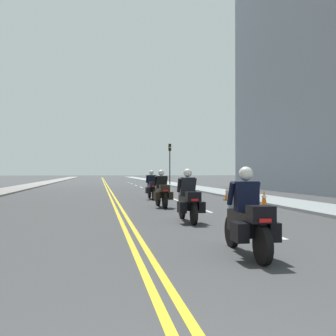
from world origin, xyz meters
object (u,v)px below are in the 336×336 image
object	(u,v)px
motorcycle_2	(162,192)
traffic_light_far	(170,157)
motorcycle_3	(152,187)
traffic_cone_0	(264,199)
motorcycle_1	(189,200)
motorcycle_0	(248,220)
traffic_cone_2	(227,193)

from	to	relation	value
motorcycle_2	traffic_light_far	xyz separation A→B (m)	(5.22, 27.63, 2.57)
motorcycle_3	traffic_cone_0	bearing A→B (deg)	-62.69
motorcycle_1	motorcycle_3	xyz separation A→B (m)	(0.22, 10.25, 0.01)
traffic_cone_0	motorcycle_0	bearing A→B (deg)	-114.91
motorcycle_1	motorcycle_2	xyz separation A→B (m)	(-0.02, 5.11, 0.00)
traffic_cone_2	traffic_light_far	size ratio (longest dim) A/B	0.16
motorcycle_0	traffic_cone_2	xyz separation A→B (m)	(4.13, 13.82, -0.29)
motorcycle_3	motorcycle_1	bearing A→B (deg)	-92.74
motorcycle_2	traffic_cone_2	size ratio (longest dim) A/B	2.92
traffic_cone_2	traffic_light_far	bearing A→B (deg)	87.37
motorcycle_0	motorcycle_1	size ratio (longest dim) A/B	1.05
motorcycle_0	motorcycle_1	distance (m)	4.95
motorcycle_1	traffic_cone_2	bearing A→B (deg)	64.31
motorcycle_0	traffic_cone_0	distance (m)	9.35
traffic_cone_2	traffic_light_far	distance (m)	24.06
motorcycle_2	traffic_cone_0	size ratio (longest dim) A/B	2.63
motorcycle_0	motorcycle_3	size ratio (longest dim) A/B	1.03
motorcycle_2	traffic_cone_2	world-z (taller)	motorcycle_2
motorcycle_1	traffic_cone_2	world-z (taller)	motorcycle_1
traffic_light_far	motorcycle_2	bearing A→B (deg)	-100.69
motorcycle_2	traffic_light_far	bearing A→B (deg)	76.29
motorcycle_2	motorcycle_3	distance (m)	5.14
motorcycle_3	traffic_cone_0	world-z (taller)	motorcycle_3
motorcycle_2	traffic_cone_2	xyz separation A→B (m)	(4.12, 3.76, -0.30)
motorcycle_0	traffic_light_far	size ratio (longest dim) A/B	0.48
motorcycle_2	traffic_cone_2	distance (m)	5.59
motorcycle_2	traffic_light_far	distance (m)	28.23
traffic_cone_2	motorcycle_3	bearing A→B (deg)	160.53
traffic_cone_0	traffic_cone_2	xyz separation A→B (m)	(0.19, 5.34, -0.04)
motorcycle_0	traffic_cone_2	distance (m)	14.43
motorcycle_0	motorcycle_3	bearing A→B (deg)	90.06
traffic_cone_0	traffic_light_far	world-z (taller)	traffic_light_far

